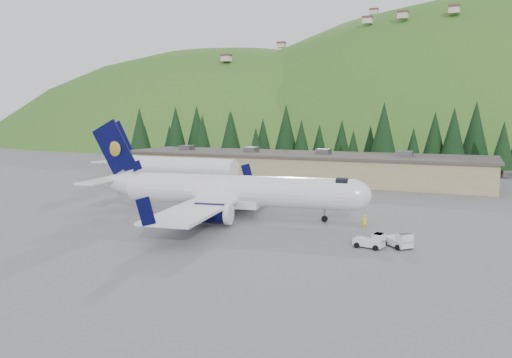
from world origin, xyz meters
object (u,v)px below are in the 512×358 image
object	(u,v)px
airliner	(228,191)
baggage_tug_a	(372,241)
second_airliner	(165,166)
ramp_worker	(365,222)
baggage_tug_b	(400,241)
terminal_building	(298,166)

from	to	relation	value
airliner	baggage_tug_a	world-z (taller)	airliner
second_airliner	ramp_worker	world-z (taller)	second_airliner
baggage_tug_a	ramp_worker	world-z (taller)	ramp_worker
second_airliner	baggage_tug_a	size ratio (longest dim) A/B	9.46
baggage_tug_b	second_airliner	bearing A→B (deg)	-167.97
airliner	terminal_building	size ratio (longest dim) A/B	0.50
second_airliner	baggage_tug_b	size ratio (longest dim) A/B	9.26
airliner	baggage_tug_a	xyz separation A→B (m)	(18.82, -7.74, -2.51)
baggage_tug_a	ramp_worker	xyz separation A→B (m)	(-2.13, 7.39, 0.18)
baggage_tug_a	baggage_tug_b	size ratio (longest dim) A/B	0.98
second_airliner	ramp_worker	distance (m)	46.48
airliner	ramp_worker	size ratio (longest dim) A/B	21.61
airliner	terminal_building	world-z (taller)	airliner
airliner	baggage_tug_b	distance (m)	22.36
terminal_building	second_airliner	bearing A→B (deg)	-141.22
baggage_tug_a	ramp_worker	bearing A→B (deg)	115.37
airliner	second_airliner	bearing A→B (deg)	128.68
ramp_worker	terminal_building	bearing A→B (deg)	-82.23
airliner	terminal_building	bearing A→B (deg)	87.47
airliner	second_airliner	world-z (taller)	airliner
second_airliner	baggage_tug_b	world-z (taller)	second_airliner
airliner	baggage_tug_a	bearing A→B (deg)	-30.84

